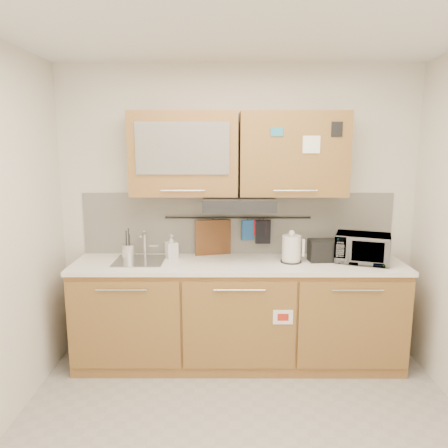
{
  "coord_description": "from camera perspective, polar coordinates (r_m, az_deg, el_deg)",
  "views": [
    {
      "loc": [
        -0.11,
        -2.42,
        1.93
      ],
      "look_at": [
        -0.12,
        1.05,
        1.28
      ],
      "focal_mm": 35.0,
      "sensor_mm": 36.0,
      "label": 1
    }
  ],
  "objects": [
    {
      "name": "ceiling",
      "position": [
        2.52,
        3.05,
        26.13
      ],
      "size": [
        3.2,
        3.2,
        0.0
      ],
      "primitive_type": "plane",
      "rotation": [
        3.14,
        0.0,
        0.0
      ],
      "color": "white",
      "rests_on": "wall_back"
    },
    {
      "name": "wall_back",
      "position": [
        3.97,
        1.8,
        1.53
      ],
      "size": [
        3.2,
        0.0,
        3.2
      ],
      "primitive_type": "plane",
      "rotation": [
        1.57,
        0.0,
        0.0
      ],
      "color": "silver",
      "rests_on": "ground"
    },
    {
      "name": "base_cabinet",
      "position": [
        3.92,
        1.85,
        -12.22
      ],
      "size": [
        2.8,
        0.64,
        0.88
      ],
      "color": "#AC793D",
      "rests_on": "floor"
    },
    {
      "name": "countertop",
      "position": [
        3.76,
        1.9,
        -5.26
      ],
      "size": [
        2.82,
        0.62,
        0.04
      ],
      "primitive_type": "cube",
      "color": "white",
      "rests_on": "base_cabinet"
    },
    {
      "name": "backsplash",
      "position": [
        3.98,
        1.8,
        0.08
      ],
      "size": [
        2.8,
        0.02,
        0.56
      ],
      "primitive_type": "cube",
      "color": "silver",
      "rests_on": "countertop"
    },
    {
      "name": "upper_cabinets",
      "position": [
        3.75,
        1.85,
        9.13
      ],
      "size": [
        1.82,
        0.37,
        0.7
      ],
      "color": "#AC793D",
      "rests_on": "wall_back"
    },
    {
      "name": "range_hood",
      "position": [
        3.71,
        1.92,
        2.75
      ],
      "size": [
        0.6,
        0.46,
        0.1
      ],
      "primitive_type": "cube",
      "color": "black",
      "rests_on": "upper_cabinets"
    },
    {
      "name": "sink",
      "position": [
        3.84,
        -10.93,
        -4.74
      ],
      "size": [
        0.42,
        0.4,
        0.26
      ],
      "color": "silver",
      "rests_on": "countertop"
    },
    {
      "name": "utensil_rail",
      "position": [
        3.93,
        1.82,
        0.84
      ],
      "size": [
        1.3,
        0.02,
        0.02
      ],
      "primitive_type": "cylinder",
      "rotation": [
        0.0,
        1.57,
        0.0
      ],
      "color": "black",
      "rests_on": "backsplash"
    },
    {
      "name": "utensil_crock",
      "position": [
        3.88,
        -12.34,
        -3.57
      ],
      "size": [
        0.14,
        0.14,
        0.28
      ],
      "rotation": [
        0.0,
        0.0,
        -0.25
      ],
      "color": "silver",
      "rests_on": "countertop"
    },
    {
      "name": "kettle",
      "position": [
        3.76,
        8.8,
        -3.31
      ],
      "size": [
        0.2,
        0.18,
        0.28
      ],
      "rotation": [
        0.0,
        0.0,
        -0.01
      ],
      "color": "silver",
      "rests_on": "countertop"
    },
    {
      "name": "toaster",
      "position": [
        3.85,
        12.85,
        -3.35
      ],
      "size": [
        0.26,
        0.17,
        0.19
      ],
      "rotation": [
        0.0,
        0.0,
        0.08
      ],
      "color": "black",
      "rests_on": "countertop"
    },
    {
      "name": "microwave",
      "position": [
        3.89,
        17.63,
        -3.03
      ],
      "size": [
        0.52,
        0.43,
        0.24
      ],
      "primitive_type": "imported",
      "rotation": [
        0.0,
        0.0,
        -0.34
      ],
      "color": "#999999",
      "rests_on": "countertop"
    },
    {
      "name": "soap_bottle",
      "position": [
        3.88,
        -6.87,
        -2.91
      ],
      "size": [
        0.13,
        0.13,
        0.21
      ],
      "primitive_type": "imported",
      "rotation": [
        0.0,
        0.0,
        0.47
      ],
      "color": "#999999",
      "rests_on": "countertop"
    },
    {
      "name": "cutting_board",
      "position": [
        3.96,
        -1.45,
        -2.36
      ],
      "size": [
        0.32,
        0.1,
        0.4
      ],
      "primitive_type": "cube",
      "rotation": [
        0.0,
        0.0,
        0.24
      ],
      "color": "brown",
      "rests_on": "utensil_rail"
    },
    {
      "name": "oven_mitt",
      "position": [
        3.94,
        3.12,
        -0.8
      ],
      "size": [
        0.11,
        0.06,
        0.18
      ],
      "primitive_type": "cube",
      "rotation": [
        0.0,
        0.0,
        0.28
      ],
      "color": "#215398",
      "rests_on": "utensil_rail"
    },
    {
      "name": "dark_pouch",
      "position": [
        3.95,
        5.11,
        -1.02
      ],
      "size": [
        0.14,
        0.04,
        0.21
      ],
      "primitive_type": "cube",
      "rotation": [
        0.0,
        0.0,
        -0.02
      ],
      "color": "black",
      "rests_on": "utensil_rail"
    },
    {
      "name": "pot_holder",
      "position": [
        3.94,
        4.69,
        -0.53
      ],
      "size": [
        0.12,
        0.04,
        0.14
      ],
      "primitive_type": "cube",
      "rotation": [
        0.0,
        0.0,
        -0.19
      ],
      "color": "red",
      "rests_on": "utensil_rail"
    }
  ]
}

